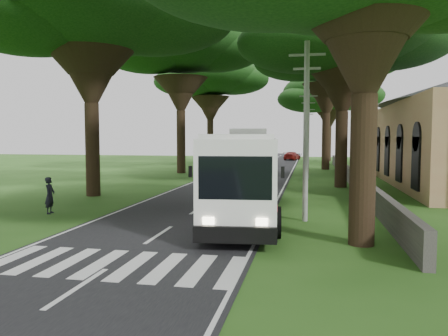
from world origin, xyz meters
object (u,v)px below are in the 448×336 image
(pole_near, at_px, (306,128))
(pole_far, at_px, (308,134))
(coach_bus, at_px, (246,173))
(distant_car_a, at_px, (239,164))
(pedestrian, at_px, (50,195))
(distant_car_c, at_px, (292,156))
(pole_mid, at_px, (308,132))

(pole_near, height_order, pole_far, same)
(pole_near, xyz_separation_m, coach_bus, (-2.81, 0.71, -2.09))
(distant_car_a, bearing_deg, pedestrian, 68.47)
(distant_car_a, relative_size, distant_car_c, 0.81)
(pole_far, relative_size, distant_car_a, 2.17)
(pole_far, bearing_deg, pole_mid, -90.00)
(coach_bus, distance_m, pedestrian, 9.75)
(coach_bus, xyz_separation_m, distant_car_a, (-5.04, 29.06, -1.44))
(coach_bus, bearing_deg, pole_mid, 76.51)
(pole_far, height_order, distant_car_c, pole_far)
(pole_near, xyz_separation_m, pole_far, (0.00, 40.00, 0.00))
(pole_mid, height_order, pedestrian, pole_mid)
(pole_mid, xyz_separation_m, pedestrian, (-12.41, -20.48, -3.27))
(pedestrian, bearing_deg, pole_far, -26.39)
(coach_bus, height_order, pedestrian, coach_bus)
(coach_bus, height_order, distant_car_a, coach_bus)
(pole_far, height_order, coach_bus, pole_far)
(pole_near, bearing_deg, pole_mid, 90.00)
(pole_mid, xyz_separation_m, pole_far, (0.00, 20.00, 0.00))
(pole_mid, distance_m, pole_far, 20.00)
(pole_mid, distance_m, distant_car_a, 13.02)
(pole_near, xyz_separation_m, pole_mid, (0.00, 20.00, 0.00))
(distant_car_a, height_order, distant_car_c, distant_car_c)
(coach_bus, distance_m, distant_car_a, 29.53)
(distant_car_a, xyz_separation_m, pedestrian, (-4.57, -30.26, 0.25))
(pole_near, distance_m, pole_far, 40.00)
(pole_near, distance_m, pedestrian, 12.85)
(pole_mid, distance_m, pedestrian, 24.17)
(coach_bus, xyz_separation_m, pedestrian, (-9.61, -1.20, -1.18))
(pole_near, relative_size, pole_mid, 1.00)
(pole_mid, xyz_separation_m, distant_car_a, (-7.84, 9.78, -3.52))
(distant_car_a, bearing_deg, pole_far, -140.45)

